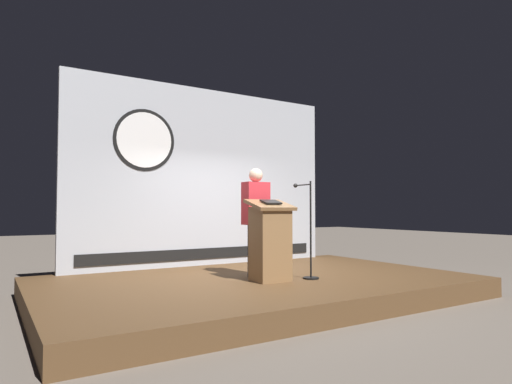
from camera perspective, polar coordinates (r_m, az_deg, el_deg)
The scene contains 6 objects.
ground_plane at distance 6.93m, azimuth 0.18°, elevation -13.56°, with size 40.00×40.00×0.00m, color #6B6056.
stage_platform at distance 6.91m, azimuth 0.18°, elevation -12.34°, with size 6.40×4.00×0.30m, color brown.
banner_display at distance 8.44m, azimuth -6.63°, elevation 1.99°, with size 5.28×0.12×3.37m.
podium at distance 6.48m, azimuth 1.87°, elevation -6.42°, with size 0.64×0.50×1.21m.
speaker_person at distance 6.90m, azimuth -0.03°, elevation -3.81°, with size 0.40×0.26×1.71m.
microphone_stand at distance 6.79m, azimuth 6.89°, elevation -6.75°, with size 0.24×0.54×1.49m.
Camera 1 is at (-3.60, -5.77, 1.35)m, focal length 30.63 mm.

